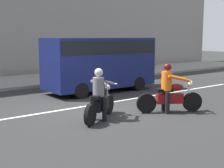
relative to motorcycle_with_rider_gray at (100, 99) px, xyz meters
name	(u,v)px	position (x,y,z in m)	size (l,w,h in m)	color
ground_plane	(98,111)	(0.54, 0.88, -0.65)	(80.00, 80.00, 0.00)	#292929
sidewalk_slab	(13,82)	(0.54, 8.88, -0.58)	(40.00, 4.40, 0.14)	gray
lane_marking_stripe	(76,108)	(0.22, 1.78, -0.64)	(18.00, 0.14, 0.01)	silver
motorcycle_with_rider_gray	(100,99)	(0.00, 0.00, 0.00)	(1.83, 1.22, 1.57)	black
motorcycle_with_rider_orange_stripe	(169,93)	(2.35, -0.66, 0.02)	(2.02, 1.20, 1.64)	black
parked_van_navy	(100,61)	(2.82, 3.98, 0.76)	(5.06, 1.96, 2.43)	#11194C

